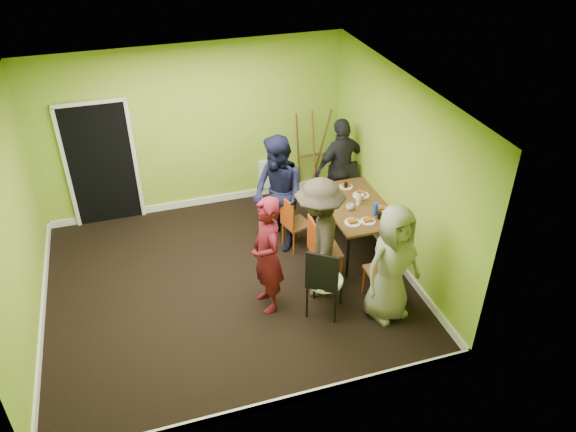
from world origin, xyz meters
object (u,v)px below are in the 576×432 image
object	(u,v)px
chair_left_far	(293,220)
person_back_end	(341,168)
orange_bottle	(341,196)
person_left_far	(278,194)
chair_back_end	(344,180)
person_standing	(267,255)
thermos	(359,198)
person_left_near	(319,239)
chair_left_near	(320,246)
dining_table	(356,207)
chair_bentwood	(324,279)
chair_front_end	(385,270)
person_front_end	(392,264)
blue_bottle	(376,209)
easel	(311,153)

from	to	relation	value
chair_left_far	person_back_end	xyz separation A→B (m)	(1.06, 0.73, 0.35)
orange_bottle	person_left_far	bearing A→B (deg)	170.51
chair_back_end	person_standing	world-z (taller)	person_standing
thermos	person_left_near	size ratio (longest dim) A/B	0.12
chair_left_near	person_standing	world-z (taller)	person_standing
chair_left_near	thermos	distance (m)	1.04
dining_table	chair_bentwood	size ratio (longest dim) A/B	1.40
thermos	person_back_end	world-z (taller)	person_back_end
chair_front_end	thermos	world-z (taller)	chair_front_end
chair_left_near	orange_bottle	size ratio (longest dim) A/B	12.22
chair_front_end	person_standing	world-z (taller)	person_standing
thermos	person_front_end	bearing A→B (deg)	-97.76
chair_left_far	person_left_near	distance (m)	1.13
chair_left_near	person_left_near	distance (m)	0.41
chair_front_end	person_left_far	bearing A→B (deg)	118.83
blue_bottle	person_left_far	xyz separation A→B (m)	(-1.25, 0.72, 0.06)
chair_left_near	chair_bentwood	xyz separation A→B (m)	(-0.21, -0.72, 0.03)
easel	blue_bottle	distance (m)	2.06
orange_bottle	easel	bearing A→B (deg)	88.63
chair_back_end	person_back_end	bearing A→B (deg)	-71.86
dining_table	chair_back_end	distance (m)	0.84
chair_bentwood	blue_bottle	distance (m)	1.53
easel	blue_bottle	bearing A→B (deg)	-82.54
chair_front_end	person_left_near	distance (m)	0.97
dining_table	chair_back_end	xyz separation A→B (m)	(0.16, 0.82, -0.01)
chair_left_near	chair_bentwood	size ratio (longest dim) A/B	0.93
person_standing	person_left_far	bearing A→B (deg)	151.98
chair_left_near	person_front_end	xyz separation A→B (m)	(0.60, -0.96, 0.26)
person_left_far	person_front_end	xyz separation A→B (m)	(0.92, -1.93, -0.08)
chair_left_far	chair_left_near	distance (m)	0.84
chair_front_end	dining_table	bearing A→B (deg)	83.77
thermos	person_back_end	xyz separation A→B (m)	(0.12, 0.97, -0.00)
chair_left_far	person_left_far	bearing A→B (deg)	-144.99
chair_back_end	person_left_near	size ratio (longest dim) A/B	0.56
chair_bentwood	person_left_near	bearing A→B (deg)	112.98
chair_back_end	person_left_near	world-z (taller)	person_left_near
blue_bottle	person_back_end	bearing A→B (deg)	90.35
chair_left_near	person_left_far	xyz separation A→B (m)	(-0.31, 0.98, 0.34)
person_left_near	dining_table	bearing A→B (deg)	155.36
chair_back_end	person_standing	xyz separation A→B (m)	(-1.79, -1.74, 0.15)
chair_front_end	chair_bentwood	bearing A→B (deg)	178.44
thermos	person_back_end	distance (m)	0.98
person_left_far	blue_bottle	bearing A→B (deg)	43.10
easel	person_front_end	xyz separation A→B (m)	(-0.07, -3.25, 0.03)
dining_table	chair_left_near	bearing A→B (deg)	-142.82
easel	person_left_near	distance (m)	2.65
easel	person_standing	xyz separation A→B (m)	(-1.52, -2.62, 0.04)
chair_back_end	orange_bottle	size ratio (longest dim) A/B	11.91
person_left_near	person_front_end	xyz separation A→B (m)	(0.72, -0.72, -0.05)
person_left_near	person_back_end	bearing A→B (deg)	172.36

